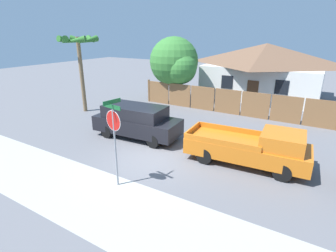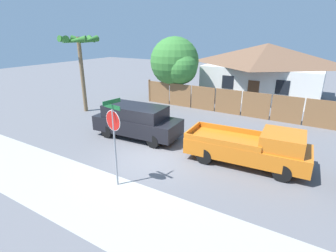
{
  "view_description": "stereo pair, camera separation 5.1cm",
  "coord_description": "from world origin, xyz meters",
  "px_view_note": "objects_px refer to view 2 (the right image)",
  "views": [
    {
      "loc": [
        6.51,
        -9.12,
        5.66
      ],
      "look_at": [
        0.65,
        0.59,
        1.6
      ],
      "focal_mm": 28.0,
      "sensor_mm": 36.0,
      "label": 1
    },
    {
      "loc": [
        6.55,
        -9.09,
        5.66
      ],
      "look_at": [
        0.65,
        0.59,
        1.6
      ],
      "focal_mm": 28.0,
      "sensor_mm": 36.0,
      "label": 2
    }
  ],
  "objects_px": {
    "red_suv": "(137,121)",
    "orange_pickup": "(252,148)",
    "palm_tree": "(79,47)",
    "stop_sign": "(114,129)",
    "oak_tree": "(176,63)",
    "house": "(265,69)"
  },
  "relations": [
    {
      "from": "red_suv",
      "to": "orange_pickup",
      "type": "bearing_deg",
      "value": -3.82
    },
    {
      "from": "orange_pickup",
      "to": "palm_tree",
      "type": "bearing_deg",
      "value": 166.56
    },
    {
      "from": "stop_sign",
      "to": "oak_tree",
      "type": "bearing_deg",
      "value": 118.54
    },
    {
      "from": "palm_tree",
      "to": "house",
      "type": "bearing_deg",
      "value": 49.56
    },
    {
      "from": "house",
      "to": "stop_sign",
      "type": "bearing_deg",
      "value": -94.02
    },
    {
      "from": "house",
      "to": "oak_tree",
      "type": "distance_m",
      "value": 8.58
    },
    {
      "from": "house",
      "to": "oak_tree",
      "type": "relative_size",
      "value": 1.94
    },
    {
      "from": "stop_sign",
      "to": "palm_tree",
      "type": "bearing_deg",
      "value": 152.54
    },
    {
      "from": "house",
      "to": "palm_tree",
      "type": "xyz_separation_m",
      "value": [
        -10.35,
        -12.14,
        2.23
      ]
    },
    {
      "from": "house",
      "to": "stop_sign",
      "type": "xyz_separation_m",
      "value": [
        -1.32,
        -18.72,
        -0.13
      ]
    },
    {
      "from": "palm_tree",
      "to": "stop_sign",
      "type": "height_order",
      "value": "palm_tree"
    },
    {
      "from": "palm_tree",
      "to": "stop_sign",
      "type": "relative_size",
      "value": 1.59
    },
    {
      "from": "red_suv",
      "to": "stop_sign",
      "type": "height_order",
      "value": "stop_sign"
    },
    {
      "from": "oak_tree",
      "to": "palm_tree",
      "type": "distance_m",
      "value": 7.57
    },
    {
      "from": "house",
      "to": "palm_tree",
      "type": "bearing_deg",
      "value": -130.44
    },
    {
      "from": "oak_tree",
      "to": "orange_pickup",
      "type": "xyz_separation_m",
      "value": [
        8.56,
        -8.1,
        -2.45
      ]
    },
    {
      "from": "house",
      "to": "palm_tree",
      "type": "distance_m",
      "value": 16.11
    },
    {
      "from": "house",
      "to": "red_suv",
      "type": "xyz_separation_m",
      "value": [
        -3.72,
        -14.33,
        -1.48
      ]
    },
    {
      "from": "palm_tree",
      "to": "stop_sign",
      "type": "bearing_deg",
      "value": -36.06
    },
    {
      "from": "stop_sign",
      "to": "orange_pickup",
      "type": "bearing_deg",
      "value": 56.2
    },
    {
      "from": "oak_tree",
      "to": "red_suv",
      "type": "bearing_deg",
      "value": -75.26
    },
    {
      "from": "oak_tree",
      "to": "stop_sign",
      "type": "distance_m",
      "value": 13.34
    }
  ]
}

